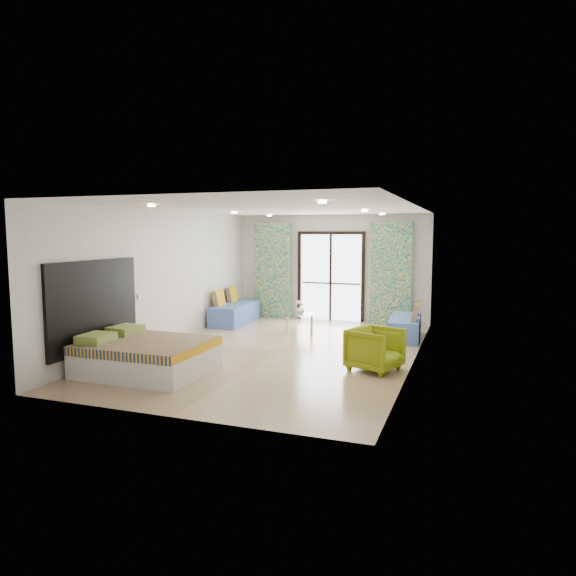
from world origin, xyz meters
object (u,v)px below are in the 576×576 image
(bed, at_px, (146,356))
(coffee_table, at_px, (300,316))
(daybed_left, at_px, (234,313))
(armchair, at_px, (375,347))
(daybed_right, at_px, (406,327))

(bed, distance_m, coffee_table, 4.26)
(daybed_left, height_order, armchair, daybed_left)
(bed, height_order, daybed_left, daybed_left)
(bed, xyz_separation_m, coffee_table, (1.24, 4.07, 0.10))
(daybed_left, height_order, daybed_right, daybed_left)
(coffee_table, height_order, armchair, armchair)
(bed, relative_size, armchair, 2.48)
(coffee_table, bearing_deg, bed, -106.91)
(daybed_right, distance_m, armchair, 2.79)
(daybed_left, xyz_separation_m, daybed_right, (4.23, -0.39, -0.02))
(bed, height_order, coffee_table, coffee_table)
(bed, bearing_deg, daybed_right, 49.38)
(bed, height_order, daybed_right, daybed_right)
(bed, distance_m, armchair, 3.71)
(daybed_left, distance_m, armchair, 5.17)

